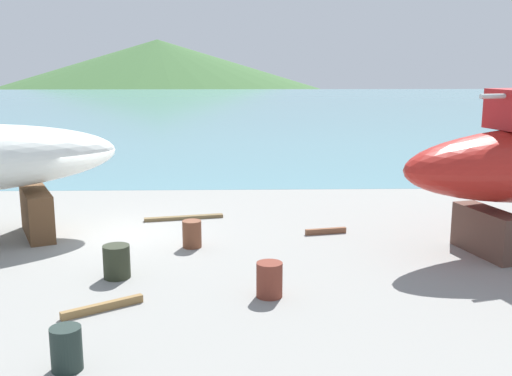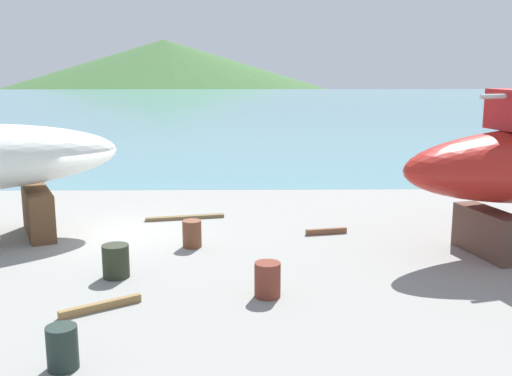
{
  "view_description": "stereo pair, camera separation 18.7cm",
  "coord_description": "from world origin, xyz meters",
  "views": [
    {
      "loc": [
        3.77,
        -18.13,
        5.17
      ],
      "look_at": [
        4.23,
        -1.39,
        1.68
      ],
      "focal_mm": 43.13,
      "sensor_mm": 36.0,
      "label": 1
    },
    {
      "loc": [
        3.96,
        -18.13,
        5.17
      ],
      "look_at": [
        4.23,
        -1.39,
        1.68
      ],
      "focal_mm": 43.13,
      "sensor_mm": 36.0,
      "label": 2
    }
  ],
  "objects": [
    {
      "name": "barrel_tipped_left",
      "position": [
        0.83,
        -8.42,
        0.38
      ],
      "size": [
        0.7,
        0.7,
        0.76
      ],
      "primitive_type": "cylinder",
      "rotation": [
        0.0,
        0.0,
        2.73
      ],
      "color": "#202E2A",
      "rests_on": "ground"
    },
    {
      "name": "timber_plank_far",
      "position": [
        1.93,
        1.64,
        0.06
      ],
      "size": [
        2.59,
        0.74,
        0.11
      ],
      "primitive_type": "cube",
      "rotation": [
        0.0,
        0.0,
        0.21
      ],
      "color": "brown",
      "rests_on": "ground"
    },
    {
      "name": "barrel_tar_black",
      "position": [
        0.8,
        -3.9,
        0.4
      ],
      "size": [
        0.87,
        0.87,
        0.81
      ],
      "primitive_type": "cylinder",
      "rotation": [
        0.0,
        0.0,
        1.12
      ],
      "color": "#282E1F",
      "rests_on": "ground"
    },
    {
      "name": "timber_long_fore",
      "position": [
        6.39,
        -0.22,
        0.08
      ],
      "size": [
        1.28,
        0.38,
        0.17
      ],
      "primitive_type": "cube",
      "rotation": [
        0.0,
        0.0,
        0.2
      ],
      "color": "brown",
      "rests_on": "ground"
    },
    {
      "name": "barrel_rust_near",
      "position": [
        2.43,
        -1.46,
        0.38
      ],
      "size": [
        0.75,
        0.75,
        0.77
      ],
      "primitive_type": "cylinder",
      "rotation": [
        0.0,
        0.0,
        0.92
      ],
      "color": "brown",
      "rests_on": "ground"
    },
    {
      "name": "ground_plane",
      "position": [
        0.0,
        -4.05,
        0.0
      ],
      "size": [
        43.64,
        43.64,
        0.0
      ],
      "primitive_type": "plane",
      "color": "gray"
    },
    {
      "name": "headland_hill",
      "position": [
        -15.41,
        130.95,
        0.0
      ],
      "size": [
        133.96,
        133.96,
        19.94
      ],
      "primitive_type": "cone",
      "color": "#375E30",
      "rests_on": "ground"
    },
    {
      "name": "barrel_by_slipway",
      "position": [
        4.43,
        -5.22,
        0.39
      ],
      "size": [
        0.81,
        0.81,
        0.79
      ],
      "primitive_type": "cylinder",
      "rotation": [
        0.0,
        0.0,
        0.99
      ],
      "color": "brown",
      "rests_on": "ground"
    },
    {
      "name": "timber_short_skew",
      "position": [
        0.88,
        -5.92,
        0.08
      ],
      "size": [
        1.56,
        1.1,
        0.17
      ],
      "primitive_type": "cube",
      "rotation": [
        0.0,
        0.0,
        0.58
      ],
      "color": "olive",
      "rests_on": "ground"
    },
    {
      "name": "sea_water",
      "position": [
        0.0,
        50.47,
        0.0
      ],
      "size": [
        174.56,
        88.29,
        0.01
      ],
      "primitive_type": "cube",
      "color": "teal",
      "rests_on": "ground"
    }
  ]
}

